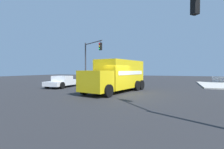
% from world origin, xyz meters
% --- Properties ---
extents(ground_plane, '(100.00, 100.00, 0.00)m').
position_xyz_m(ground_plane, '(0.00, 0.00, 0.00)').
color(ground_plane, '#2B2B2D').
extents(delivery_truck, '(4.09, 8.00, 3.03)m').
position_xyz_m(delivery_truck, '(0.97, -1.25, 1.56)').
color(delivery_truck, yellow).
rests_on(delivery_truck, ground).
extents(traffic_light_secondary, '(3.92, 2.44, 6.05)m').
position_xyz_m(traffic_light_secondary, '(7.04, -6.69, 3.99)').
color(traffic_light_secondary, '#38383D').
rests_on(traffic_light_secondary, ground).
extents(pickup_white, '(2.56, 5.33, 1.38)m').
position_xyz_m(pickup_white, '(8.56, -2.78, 0.73)').
color(pickup_white, white).
rests_on(pickup_white, ground).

